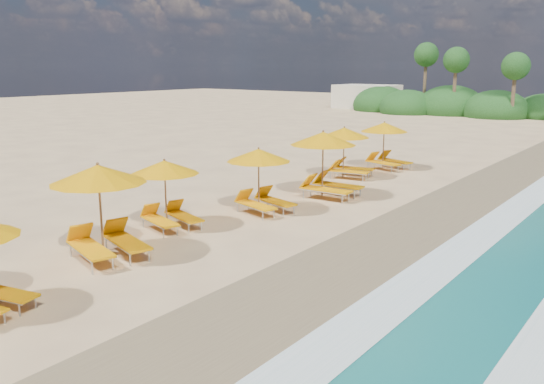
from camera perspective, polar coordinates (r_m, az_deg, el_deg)
ground at (r=17.85m, az=0.00°, el=-3.76°), size 160.00×160.00×0.00m
wet_sand at (r=15.87m, az=11.66°, el=-6.13°), size 4.00×160.00×0.01m
surf_foam at (r=14.99m, az=21.09°, el=-7.78°), size 4.00×160.00×0.01m
station_2 at (r=15.55m, az=-16.72°, el=-1.29°), size 3.22×3.12×2.57m
station_3 at (r=17.99m, az=-10.48°, el=0.22°), size 2.76×2.68×2.21m
station_4 at (r=19.65m, az=-1.05°, el=1.61°), size 2.84×2.75×2.29m
station_5 at (r=22.02m, az=5.61°, el=3.24°), size 2.90×2.70×2.62m
station_6 at (r=26.10m, az=7.64°, el=4.34°), size 2.84×2.72×2.35m
station_7 at (r=28.65m, az=11.49°, el=4.94°), size 2.93×2.84×2.36m
treeline at (r=62.67m, az=18.36°, el=8.32°), size 25.80×8.80×9.74m
beach_building at (r=69.71m, az=9.56°, el=9.48°), size 7.00×5.00×2.80m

